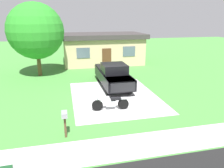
% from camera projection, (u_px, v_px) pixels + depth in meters
% --- Properties ---
extents(ground_plane, '(80.00, 80.00, 0.00)m').
position_uv_depth(ground_plane, '(114.00, 96.00, 14.79)').
color(ground_plane, '#45883B').
extents(driveway_pad, '(5.83, 7.44, 0.01)m').
position_uv_depth(driveway_pad, '(114.00, 96.00, 14.79)').
color(driveway_pad, '#BBBBBB').
rests_on(driveway_pad, ground).
extents(sidewalk_strip, '(36.00, 1.80, 0.01)m').
position_uv_depth(sidewalk_strip, '(146.00, 144.00, 9.21)').
color(sidewalk_strip, beige).
rests_on(sidewalk_strip, ground).
extents(motorcycle, '(2.21, 0.70, 1.09)m').
position_uv_depth(motorcycle, '(110.00, 102.00, 12.46)').
color(motorcycle, black).
rests_on(motorcycle, ground).
extents(pickup_truck, '(2.07, 5.65, 1.90)m').
position_uv_depth(pickup_truck, '(113.00, 75.00, 16.70)').
color(pickup_truck, black).
rests_on(pickup_truck, ground).
extents(mailbox, '(0.26, 0.48, 1.26)m').
position_uv_depth(mailbox, '(65.00, 118.00, 9.45)').
color(mailbox, '#4C3823').
rests_on(mailbox, ground).
extents(shade_tree, '(5.01, 5.01, 6.61)m').
position_uv_depth(shade_tree, '(36.00, 31.00, 18.86)').
color(shade_tree, brown).
rests_on(shade_tree, ground).
extents(neighbor_house, '(9.60, 5.60, 3.50)m').
position_uv_depth(neighbor_house, '(102.00, 48.00, 25.04)').
color(neighbor_house, tan).
rests_on(neighbor_house, ground).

